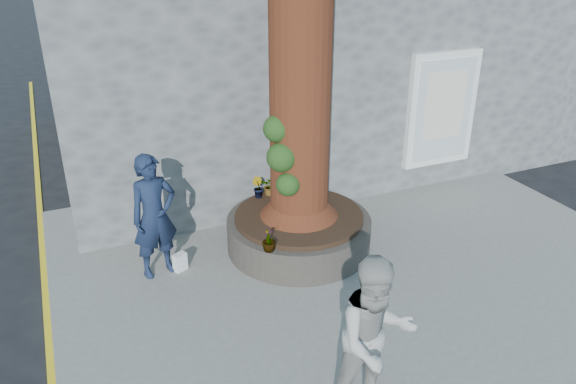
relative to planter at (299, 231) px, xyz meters
name	(u,v)px	position (x,y,z in m)	size (l,w,h in m)	color
ground	(306,340)	(-0.80, -2.00, -0.41)	(120.00, 120.00, 0.00)	black
pavement	(367,271)	(0.70, -1.00, -0.35)	(9.00, 8.00, 0.12)	slate
yellow_line	(50,356)	(-3.85, -1.00, -0.41)	(0.10, 30.00, 0.01)	yellow
stone_shop	(273,9)	(1.70, 5.20, 2.75)	(10.30, 8.30, 6.30)	#525557
neighbour_shop	(537,1)	(9.70, 5.20, 2.59)	(6.00, 8.00, 6.00)	#525557
planter	(299,231)	(0.00, 0.00, 0.00)	(2.30, 2.30, 0.60)	black
man	(154,216)	(-2.22, 0.16, 0.65)	(0.69, 0.45, 1.89)	#15203A
woman	(375,339)	(-0.71, -3.41, 0.65)	(0.91, 0.71, 1.88)	#A6A39F
shopping_bag	(180,262)	(-1.93, 0.09, -0.15)	(0.20, 0.12, 0.28)	white
plant_a	(293,181)	(0.28, 0.85, 0.49)	(0.19, 0.13, 0.36)	gray
plant_b	(257,187)	(-0.38, 0.85, 0.48)	(0.19, 0.19, 0.35)	gray
plant_c	(269,240)	(-0.85, -0.85, 0.48)	(0.19, 0.19, 0.35)	gray
plant_d	(270,186)	(-0.15, 0.85, 0.47)	(0.30, 0.26, 0.33)	gray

